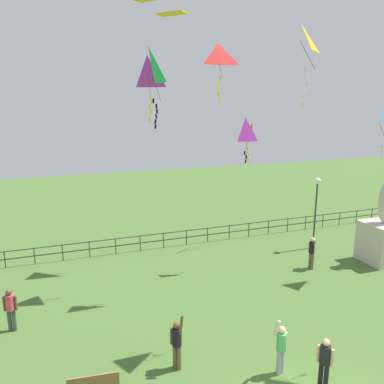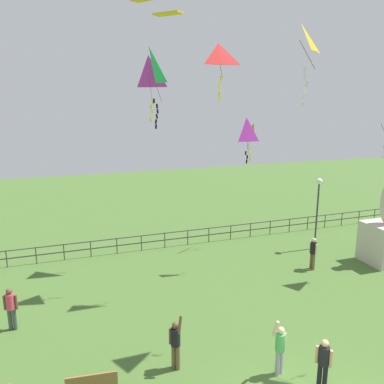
{
  "view_description": "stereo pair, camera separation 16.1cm",
  "coord_description": "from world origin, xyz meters",
  "views": [
    {
      "loc": [
        -6.63,
        -7.47,
        8.67
      ],
      "look_at": [
        -1.49,
        6.86,
        5.08
      ],
      "focal_mm": 36.73,
      "sensor_mm": 36.0,
      "label": 1
    },
    {
      "loc": [
        -6.48,
        -7.52,
        8.67
      ],
      "look_at": [
        -1.49,
        6.86,
        5.08
      ],
      "focal_mm": 36.73,
      "sensor_mm": 36.0,
      "label": 2
    }
  ],
  "objects": [
    {
      "name": "kite_7",
      "position": [
        4.34,
        12.85,
        6.78
      ],
      "size": [
        1.22,
        0.98,
        2.42
      ],
      "color": "orange"
    },
    {
      "name": "kite_8",
      "position": [
        1.44,
        4.33,
        10.48
      ],
      "size": [
        1.08,
        1.05,
        2.63
      ],
      "color": "yellow"
    },
    {
      "name": "park_bench",
      "position": [
        -5.99,
        2.93,
        0.46
      ],
      "size": [
        1.54,
        0.57,
        0.85
      ],
      "color": "olive",
      "rests_on": "ground_plane"
    },
    {
      "name": "lamppost",
      "position": [
        7.68,
        10.93,
        3.13
      ],
      "size": [
        0.36,
        0.36,
        4.28
      ],
      "color": "#38383D",
      "rests_on": "ground_plane"
    },
    {
      "name": "kite_3",
      "position": [
        -2.48,
        9.46,
        9.93
      ],
      "size": [
        0.97,
        0.86,
        3.39
      ],
      "color": "#1EB759"
    },
    {
      "name": "waterfront_railing",
      "position": [
        -0.24,
        14.0,
        0.62
      ],
      "size": [
        36.06,
        0.06,
        0.95
      ],
      "color": "#4C4742",
      "rests_on": "ground_plane"
    },
    {
      "name": "kite_2",
      "position": [
        -1.93,
        12.03,
        9.93
      ],
      "size": [
        1.18,
        1.03,
        3.18
      ],
      "color": "#B22DB2"
    },
    {
      "name": "kite_4",
      "position": [
        8.15,
        7.3,
        7.54
      ],
      "size": [
        1.03,
        0.94,
        2.23
      ],
      "color": "#198CD1"
    },
    {
      "name": "kite_6",
      "position": [
        2.62,
        10.37,
        7.14
      ],
      "size": [
        0.83,
        0.59,
        2.28
      ],
      "color": "#B22DB2"
    },
    {
      "name": "person_1",
      "position": [
        -0.2,
        1.99,
        1.0
      ],
      "size": [
        0.55,
        0.31,
        1.99
      ],
      "color": "#99999E",
      "rests_on": "ground_plane"
    },
    {
      "name": "person_2",
      "position": [
        5.75,
        8.49,
        0.99
      ],
      "size": [
        0.32,
        0.52,
        1.72
      ],
      "color": "brown",
      "rests_on": "ground_plane"
    },
    {
      "name": "person_3",
      "position": [
        0.69,
        0.98,
        0.97
      ],
      "size": [
        0.35,
        0.42,
        1.68
      ],
      "color": "black",
      "rests_on": "ground_plane"
    },
    {
      "name": "person_5",
      "position": [
        -8.57,
        7.57,
        0.99
      ],
      "size": [
        0.51,
        0.32,
        1.73
      ],
      "color": "#3F4C47",
      "rests_on": "ground_plane"
    },
    {
      "name": "kite_5",
      "position": [
        0.29,
        8.58,
        10.4
      ],
      "size": [
        1.18,
        0.74,
        2.37
      ],
      "color": "red"
    },
    {
      "name": "person_6",
      "position": [
        -3.27,
        3.34,
        1.0
      ],
      "size": [
        0.38,
        0.51,
        2.0
      ],
      "color": "brown",
      "rests_on": "ground_plane"
    }
  ]
}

